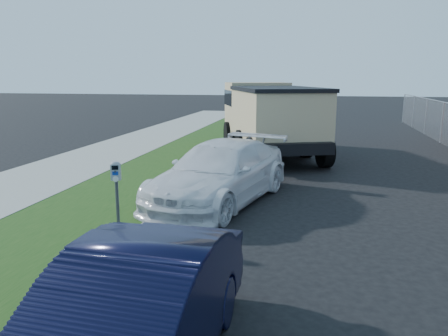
% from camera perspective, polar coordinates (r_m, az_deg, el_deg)
% --- Properties ---
extents(ground, '(120.00, 120.00, 0.00)m').
position_cam_1_polar(ground, '(8.49, 7.97, -8.40)').
color(ground, black).
rests_on(ground, ground).
extents(streetside, '(6.12, 50.00, 0.15)m').
position_cam_1_polar(streetside, '(11.99, -18.86, -2.55)').
color(streetside, gray).
rests_on(streetside, ground).
extents(parking_meter, '(0.21, 0.16, 1.31)m').
position_cam_1_polar(parking_meter, '(8.13, -13.90, -1.66)').
color(parking_meter, '#3F4247').
rests_on(parking_meter, ground).
extents(white_wagon, '(3.15, 5.20, 1.41)m').
position_cam_1_polar(white_wagon, '(10.31, -0.47, -0.55)').
color(white_wagon, white).
rests_on(white_wagon, ground).
extents(navy_sedan, '(1.50, 4.05, 1.32)m').
position_cam_1_polar(navy_sedan, '(4.44, -12.22, -19.15)').
color(navy_sedan, black).
rests_on(navy_sedan, ground).
extents(dump_truck, '(4.69, 7.24, 2.67)m').
position_cam_1_polar(dump_truck, '(16.71, 5.88, 6.95)').
color(dump_truck, black).
rests_on(dump_truck, ground).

